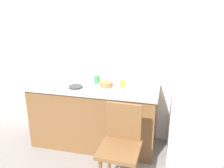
{
  "coord_description": "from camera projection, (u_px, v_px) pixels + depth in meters",
  "views": [
    {
      "loc": [
        0.52,
        -2.1,
        1.9
      ],
      "look_at": [
        -0.12,
        0.6,
        0.89
      ],
      "focal_mm": 39.09,
      "sensor_mm": 36.0,
      "label": 1
    }
  ],
  "objects": [
    {
      "name": "back_wall",
      "position": [
        128.0,
        41.0,
        3.14
      ],
      "size": [
        4.8,
        0.1,
        2.69
      ],
      "primitive_type": "cube",
      "color": "white",
      "rests_on": "ground_plane"
    },
    {
      "name": "cabinet_base",
      "position": [
        95.0,
        116.0,
        3.22
      ],
      "size": [
        1.59,
        0.6,
        0.8
      ],
      "primitive_type": "cube",
      "color": "brown",
      "rests_on": "ground_plane"
    },
    {
      "name": "faucet",
      "position": [
        86.0,
        69.0,
        3.29
      ],
      "size": [
        0.02,
        0.02,
        0.26
      ],
      "primitive_type": "cylinder",
      "color": "#B7B7BC",
      "rests_on": "countertop"
    },
    {
      "name": "countertop",
      "position": [
        94.0,
        86.0,
        3.08
      ],
      "size": [
        1.63,
        0.64,
        0.04
      ],
      "primitive_type": "cube",
      "color": "#B7B7BC",
      "rests_on": "cabinet_base"
    },
    {
      "name": "dish_tray",
      "position": [
        57.0,
        80.0,
        3.17
      ],
      "size": [
        0.28,
        0.2,
        0.05
      ],
      "primitive_type": "cube",
      "color": "white",
      "rests_on": "countertop"
    },
    {
      "name": "hotplate",
      "position": [
        76.0,
        87.0,
        2.98
      ],
      "size": [
        0.17,
        0.17,
        0.02
      ],
      "primitive_type": "cylinder",
      "color": "#2D2D2D",
      "rests_on": "countertop"
    },
    {
      "name": "cup_green",
      "position": [
        97.0,
        79.0,
        3.12
      ],
      "size": [
        0.08,
        0.08,
        0.1
      ],
      "primitive_type": "cylinder",
      "color": "green",
      "rests_on": "countertop"
    },
    {
      "name": "cup_yellow",
      "position": [
        123.0,
        84.0,
        2.97
      ],
      "size": [
        0.06,
        0.06,
        0.1
      ],
      "primitive_type": "cylinder",
      "color": "yellow",
      "rests_on": "countertop"
    },
    {
      "name": "chair",
      "position": [
        121.0,
        144.0,
        2.44
      ],
      "size": [
        0.41,
        0.41,
        0.89
      ],
      "rotation": [
        0.0,
        0.0,
        -0.04
      ],
      "color": "brown",
      "rests_on": "ground_plane"
    },
    {
      "name": "terracotta_bowl",
      "position": [
        106.0,
        84.0,
        3.01
      ],
      "size": [
        0.16,
        0.16,
        0.06
      ],
      "primitive_type": "cylinder",
      "color": "#C67042",
      "rests_on": "countertop"
    },
    {
      "name": "refrigerator",
      "position": [
        197.0,
        115.0,
        2.89
      ],
      "size": [
        0.62,
        0.59,
        1.13
      ],
      "primitive_type": "cube",
      "color": "silver",
      "rests_on": "ground_plane"
    }
  ]
}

